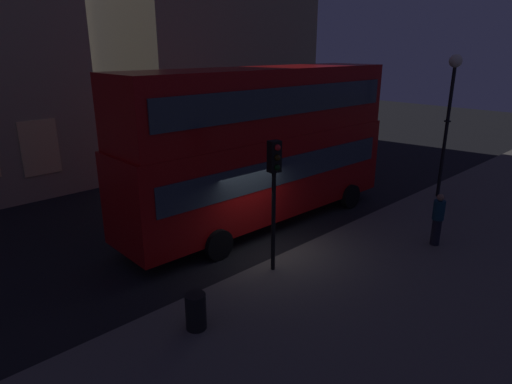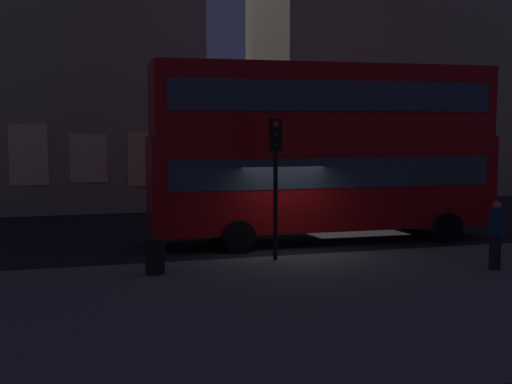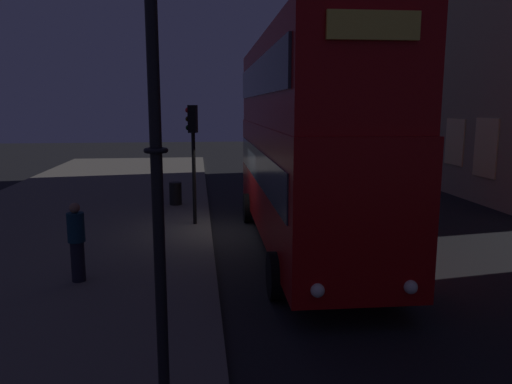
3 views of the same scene
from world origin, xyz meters
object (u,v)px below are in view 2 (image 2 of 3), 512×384
pedestrian (496,234)px  litter_bin (155,256)px  traffic_light_near_kerb (276,159)px  double_decker_bus (323,144)px

pedestrian → litter_bin: (-8.28, 1.72, -0.45)m
traffic_light_near_kerb → litter_bin: size_ratio=4.36×
pedestrian → litter_bin: 8.47m
traffic_light_near_kerb → pedestrian: traffic_light_near_kerb is taller
traffic_light_near_kerb → pedestrian: (5.01, -2.46, -1.83)m
traffic_light_near_kerb → double_decker_bus: bearing=62.4°
traffic_light_near_kerb → litter_bin: (-3.28, -0.73, -2.29)m
double_decker_bus → pedestrian: 6.36m
double_decker_bus → traffic_light_near_kerb: bearing=-128.6°
double_decker_bus → pedestrian: size_ratio=6.47×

